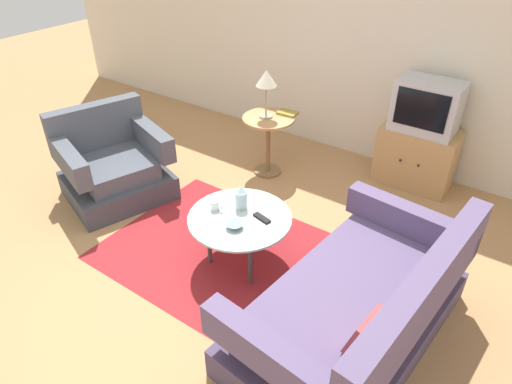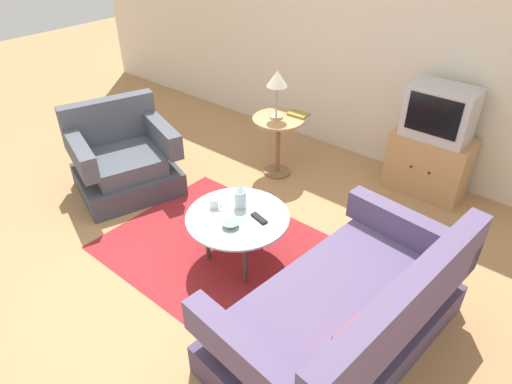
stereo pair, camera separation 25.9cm
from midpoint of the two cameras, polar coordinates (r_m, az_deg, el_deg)
name	(u,v)px [view 2 (the right image)]	position (r m, az deg, el deg)	size (l,w,h in m)	color
ground_plane	(211,264)	(3.80, -3.76, -9.10)	(16.00, 16.00, 0.00)	#AD7F51
back_wall	(377,35)	(5.07, 16.55, 18.42)	(9.00, 0.12, 2.70)	beige
area_rug	(239,260)	(3.83, -0.24, -8.61)	(2.32, 1.52, 0.00)	maroon
armchair	(124,161)	(4.72, -14.86, 3.76)	(1.09, 1.16, 0.87)	#3E424B
couch	(345,316)	(3.12, 13.64, -15.02)	(1.16, 1.83, 0.87)	#4B3E5C
coffee_table	(238,220)	(3.55, -0.26, -3.61)	(0.82, 0.82, 0.46)	#B2C6C1
side_table	(278,134)	(4.75, 4.38, 7.30)	(0.54, 0.54, 0.65)	tan
tv_stand	(428,164)	(4.89, 22.37, 3.31)	(0.75, 0.45, 0.62)	tan
television	(440,112)	(4.64, 23.77, 9.16)	(0.60, 0.39, 0.50)	#B7B7BC
table_lamp	(277,81)	(4.54, 4.37, 13.80)	(0.21, 0.21, 0.49)	#9E937A
vase	(240,197)	(3.57, 0.07, -0.66)	(0.10, 0.10, 0.21)	silver
mug	(214,203)	(3.61, -3.24, -1.46)	(0.12, 0.07, 0.08)	white
bowl	(231,224)	(3.41, -1.04, -4.17)	(0.13, 0.13, 0.04)	slate
tv_remote_dark	(259,218)	(3.50, 2.52, -3.39)	(0.16, 0.08, 0.02)	black
book	(298,114)	(4.75, 6.95, 9.70)	(0.21, 0.15, 0.02)	olive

